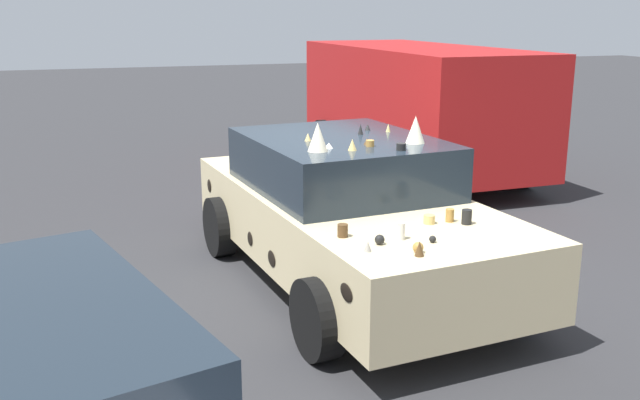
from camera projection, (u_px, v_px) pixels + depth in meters
The scene contains 3 objects.
ground_plane at pixel (348, 282), 7.30m from camera, with size 60.00×60.00×0.00m, color #2D2D30.
art_car_decorated at pixel (347, 211), 7.14m from camera, with size 4.54×2.37×1.73m.
parked_van_behind_left at pixel (416, 102), 12.02m from camera, with size 5.39×2.37×2.12m.
Camera 1 is at (-6.36, 2.52, 2.69)m, focal length 40.10 mm.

